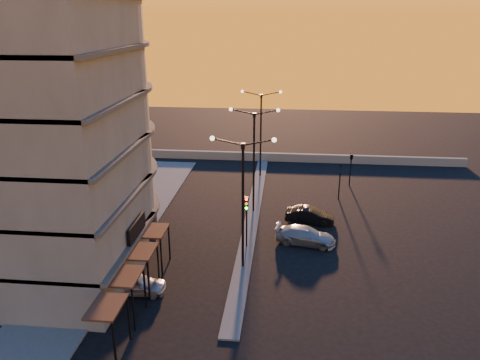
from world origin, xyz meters
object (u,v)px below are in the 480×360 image
object	(u,v)px
traffic_light_main	(247,214)
car_hatchback	(136,284)
streetlamp_mid	(254,153)
car_wagon	(305,236)
car_sedan	(310,215)

from	to	relation	value
traffic_light_main	car_hatchback	bearing A→B (deg)	-133.82
streetlamp_mid	car_wagon	world-z (taller)	streetlamp_mid
car_hatchback	car_sedan	xyz separation A→B (m)	(11.50, 12.02, 0.03)
car_hatchback	car_wagon	distance (m)	13.63
car_hatchback	car_sedan	bearing A→B (deg)	-46.27
traffic_light_main	car_wagon	xyz separation A→B (m)	(4.50, 1.28, -2.21)
car_hatchback	car_wagon	size ratio (longest dim) A/B	0.82
car_wagon	streetlamp_mid	bearing A→B (deg)	48.51
streetlamp_mid	traffic_light_main	xyz separation A→B (m)	(0.00, -7.13, -2.70)
car_hatchback	car_sedan	size ratio (longest dim) A/B	0.93
streetlamp_mid	traffic_light_main	world-z (taller)	streetlamp_mid
traffic_light_main	car_sedan	world-z (taller)	traffic_light_main
streetlamp_mid	car_hatchback	size ratio (longest dim) A/B	2.48
streetlamp_mid	traffic_light_main	size ratio (longest dim) A/B	2.24
traffic_light_main	car_sedan	xyz separation A→B (m)	(5.00, 5.24, -2.21)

